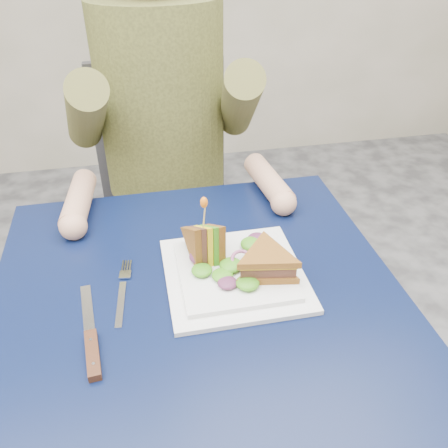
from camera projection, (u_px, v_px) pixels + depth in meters
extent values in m
cube|color=black|center=(199.00, 298.00, 0.88)|extent=(0.75, 0.75, 0.03)
cylinder|color=#595B5E|center=(69.00, 332.00, 1.29)|extent=(0.04, 0.04, 0.70)
cylinder|color=#595B5E|center=(292.00, 299.00, 1.40)|extent=(0.04, 0.04, 0.70)
cube|color=#47474C|center=(171.00, 224.00, 1.54)|extent=(0.42, 0.40, 0.04)
cube|color=#47474C|center=(160.00, 131.00, 1.55)|extent=(0.42, 0.03, 0.46)
cylinder|color=#47474C|center=(125.00, 321.00, 1.51)|extent=(0.02, 0.02, 0.43)
cylinder|color=#47474C|center=(235.00, 305.00, 1.57)|extent=(0.02, 0.02, 0.43)
cylinder|color=#47474C|center=(122.00, 256.00, 1.78)|extent=(0.02, 0.02, 0.43)
cylinder|color=#47474C|center=(216.00, 244.00, 1.84)|extent=(0.02, 0.02, 0.43)
cylinder|color=#4B4D23|center=(162.00, 102.00, 1.29)|extent=(0.34, 0.34, 0.52)
cylinder|color=brown|center=(86.00, 114.00, 1.17)|extent=(0.15, 0.39, 0.31)
cylinder|color=tan|center=(79.00, 201.00, 1.08)|extent=(0.08, 0.20, 0.06)
sphere|color=tan|center=(73.00, 226.00, 1.00)|extent=(0.06, 0.06, 0.06)
cylinder|color=brown|center=(239.00, 103.00, 1.24)|extent=(0.15, 0.39, 0.31)
cylinder|color=tan|center=(269.00, 181.00, 1.15)|extent=(0.08, 0.20, 0.06)
sphere|color=tan|center=(284.00, 203.00, 1.08)|extent=(0.06, 0.06, 0.06)
cube|color=white|center=(234.00, 275.00, 0.90)|extent=(0.26, 0.26, 0.01)
cube|color=white|center=(234.00, 271.00, 0.90)|extent=(0.21, 0.21, 0.01)
cube|color=silver|center=(121.00, 304.00, 0.84)|extent=(0.02, 0.12, 0.00)
cube|color=silver|center=(125.00, 275.00, 0.91)|extent=(0.02, 0.02, 0.00)
cube|color=silver|center=(123.00, 266.00, 0.93)|extent=(0.01, 0.03, 0.00)
cube|color=silver|center=(125.00, 266.00, 0.93)|extent=(0.01, 0.03, 0.00)
cube|color=silver|center=(128.00, 265.00, 0.93)|extent=(0.01, 0.03, 0.00)
cube|color=silver|center=(130.00, 265.00, 0.93)|extent=(0.01, 0.03, 0.00)
cube|color=silver|center=(88.00, 311.00, 0.83)|extent=(0.03, 0.14, 0.00)
cube|color=black|center=(93.00, 355.00, 0.74)|extent=(0.03, 0.10, 0.01)
cylinder|color=silver|center=(91.00, 340.00, 0.76)|extent=(0.01, 0.01, 0.00)
cylinder|color=silver|center=(94.00, 364.00, 0.72)|extent=(0.01, 0.01, 0.00)
cylinder|color=tan|center=(204.00, 215.00, 0.87)|extent=(0.01, 0.01, 0.06)
ellipsoid|color=orange|center=(204.00, 202.00, 0.85)|extent=(0.01, 0.01, 0.02)
torus|color=#9E4C7A|center=(242.00, 260.00, 0.89)|extent=(0.04, 0.04, 0.02)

